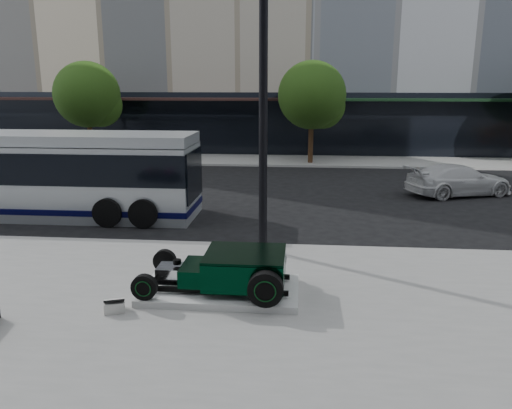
# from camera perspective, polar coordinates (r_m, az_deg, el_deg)

# --- Properties ---
(ground) EXTENTS (120.00, 120.00, 0.00)m
(ground) POSITION_cam_1_polar(r_m,az_deg,el_deg) (16.29, 3.30, -2.71)
(ground) COLOR black
(ground) RESTS_ON ground
(sidewalk_far) EXTENTS (70.00, 4.00, 0.12)m
(sidewalk_far) POSITION_cam_1_polar(r_m,az_deg,el_deg) (29.97, 4.26, 5.02)
(sidewalk_far) COLOR gray
(sidewalk_far) RESTS_ON ground
(street_trees) EXTENTS (29.80, 3.80, 5.70)m
(street_trees) POSITION_cam_1_polar(r_m,az_deg,el_deg) (28.70, 6.69, 12.02)
(street_trees) COLOR black
(street_trees) RESTS_ON sidewalk_far
(display_plinth) EXTENTS (3.40, 1.80, 0.15)m
(display_plinth) POSITION_cam_1_polar(r_m,az_deg,el_deg) (11.12, -4.07, -9.72)
(display_plinth) COLOR silver
(display_plinth) RESTS_ON sidewalk_near
(hot_rod) EXTENTS (3.22, 2.00, 0.81)m
(hot_rod) POSITION_cam_1_polar(r_m,az_deg,el_deg) (10.88, -2.37, -7.38)
(hot_rod) COLOR black
(hot_rod) RESTS_ON display_plinth
(info_plaque) EXTENTS (0.48, 0.41, 0.31)m
(info_plaque) POSITION_cam_1_polar(r_m,az_deg,el_deg) (10.64, -15.87, -11.07)
(info_plaque) COLOR silver
(info_plaque) RESTS_ON sidewalk_near
(lamppost) EXTENTS (0.41, 0.41, 7.50)m
(lamppost) POSITION_cam_1_polar(r_m,az_deg,el_deg) (13.09, 0.82, 9.25)
(lamppost) COLOR black
(lamppost) RESTS_ON sidewalk_near
(transit_bus) EXTENTS (12.12, 2.88, 2.92)m
(transit_bus) POSITION_cam_1_polar(r_m,az_deg,el_deg) (19.40, -24.73, 3.23)
(transit_bus) COLOR #B3B9BD
(transit_bus) RESTS_ON ground
(white_sedan) EXTENTS (4.80, 3.19, 1.29)m
(white_sedan) POSITION_cam_1_polar(r_m,az_deg,el_deg) (22.53, 22.17, 2.62)
(white_sedan) COLOR silver
(white_sedan) RESTS_ON ground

